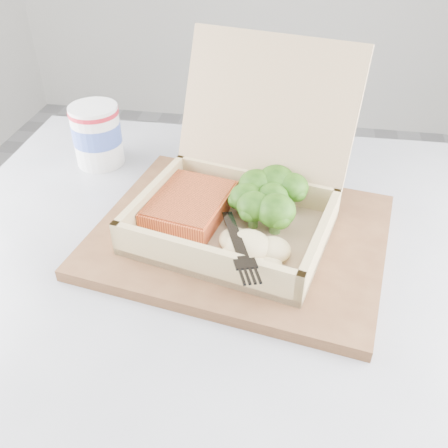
% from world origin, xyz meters
% --- Properties ---
extents(cafe_table, '(0.77, 0.77, 0.71)m').
position_xyz_m(cafe_table, '(-0.68, 0.07, 0.53)').
color(cafe_table, black).
rests_on(cafe_table, floor).
extents(serving_tray, '(0.42, 0.36, 0.02)m').
position_xyz_m(serving_tray, '(-0.64, 0.11, 0.72)').
color(serving_tray, brown).
rests_on(serving_tray, cafe_table).
extents(takeout_container, '(0.30, 0.31, 0.22)m').
position_xyz_m(takeout_container, '(-0.64, 0.14, 0.78)').
color(takeout_container, '#9E815F').
rests_on(takeout_container, serving_tray).
extents(salmon_fillet, '(0.12, 0.14, 0.03)m').
position_xyz_m(salmon_fillet, '(-0.71, 0.12, 0.75)').
color(salmon_fillet, orange).
rests_on(salmon_fillet, takeout_container).
extents(broccoli_pile, '(0.12, 0.12, 0.04)m').
position_xyz_m(broccoli_pile, '(-0.60, 0.14, 0.76)').
color(broccoli_pile, '#3F7E1C').
rests_on(broccoli_pile, takeout_container).
extents(mashed_potatoes, '(0.09, 0.08, 0.03)m').
position_xyz_m(mashed_potatoes, '(-0.62, 0.05, 0.76)').
color(mashed_potatoes, beige).
rests_on(mashed_potatoes, takeout_container).
extents(plastic_fork, '(0.07, 0.17, 0.02)m').
position_xyz_m(plastic_fork, '(-0.65, 0.08, 0.77)').
color(plastic_fork, black).
rests_on(plastic_fork, mashed_potatoes).
extents(paper_cup, '(0.08, 0.08, 0.10)m').
position_xyz_m(paper_cup, '(-0.91, 0.28, 0.77)').
color(paper_cup, silver).
rests_on(paper_cup, cafe_table).
extents(receipt, '(0.11, 0.17, 0.00)m').
position_xyz_m(receipt, '(-0.60, 0.32, 0.71)').
color(receipt, white).
rests_on(receipt, cafe_table).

